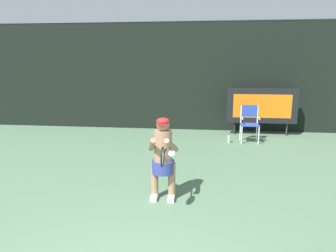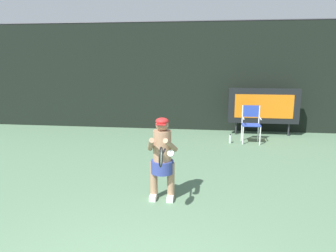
{
  "view_description": "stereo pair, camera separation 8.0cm",
  "coord_description": "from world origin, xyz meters",
  "px_view_note": "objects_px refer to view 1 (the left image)",
  "views": [
    {
      "loc": [
        0.84,
        -2.48,
        2.39
      ],
      "look_at": [
        0.09,
        3.92,
        1.05
      ],
      "focal_mm": 34.19,
      "sensor_mm": 36.0,
      "label": 1
    },
    {
      "loc": [
        0.92,
        -2.47,
        2.39
      ],
      "look_at": [
        0.09,
        3.92,
        1.05
      ],
      "focal_mm": 34.19,
      "sensor_mm": 36.0,
      "label": 2
    }
  ],
  "objects_px": {
    "umpire_chair": "(250,121)",
    "water_bottle": "(229,139)",
    "tennis_player": "(163,156)",
    "scoreboard": "(262,106)",
    "tennis_racket": "(163,157)"
  },
  "relations": [
    {
      "from": "umpire_chair",
      "to": "water_bottle",
      "type": "bearing_deg",
      "value": -163.54
    },
    {
      "from": "water_bottle",
      "to": "tennis_player",
      "type": "height_order",
      "value": "tennis_player"
    },
    {
      "from": "water_bottle",
      "to": "scoreboard",
      "type": "bearing_deg",
      "value": 47.16
    },
    {
      "from": "scoreboard",
      "to": "umpire_chair",
      "type": "xyz_separation_m",
      "value": [
        -0.49,
        -0.98,
        -0.33
      ]
    },
    {
      "from": "scoreboard",
      "to": "umpire_chair",
      "type": "distance_m",
      "value": 1.15
    },
    {
      "from": "umpire_chair",
      "to": "tennis_player",
      "type": "distance_m",
      "value": 4.65
    },
    {
      "from": "scoreboard",
      "to": "tennis_racket",
      "type": "relative_size",
      "value": 3.65
    },
    {
      "from": "scoreboard",
      "to": "water_bottle",
      "type": "distance_m",
      "value": 1.78
    },
    {
      "from": "tennis_player",
      "to": "tennis_racket",
      "type": "bearing_deg",
      "value": -82.87
    },
    {
      "from": "tennis_player",
      "to": "tennis_racket",
      "type": "distance_m",
      "value": 0.64
    },
    {
      "from": "scoreboard",
      "to": "tennis_racket",
      "type": "bearing_deg",
      "value": -112.53
    },
    {
      "from": "water_bottle",
      "to": "tennis_player",
      "type": "xyz_separation_m",
      "value": [
        -1.41,
        -4.03,
        0.65
      ]
    },
    {
      "from": "tennis_player",
      "to": "water_bottle",
      "type": "bearing_deg",
      "value": 70.76
    },
    {
      "from": "water_bottle",
      "to": "tennis_racket",
      "type": "distance_m",
      "value": 4.89
    },
    {
      "from": "scoreboard",
      "to": "water_bottle",
      "type": "height_order",
      "value": "scoreboard"
    }
  ]
}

